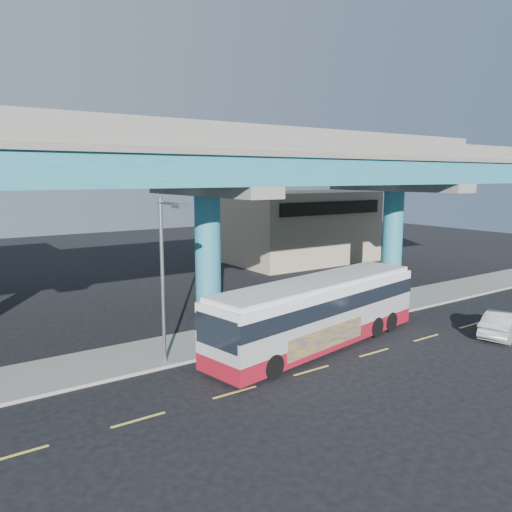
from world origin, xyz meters
TOP-DOWN VIEW (x-y plane):
  - ground at (0.00, 0.00)m, footprint 120.00×120.00m
  - sidewalk at (0.00, 5.50)m, footprint 70.00×4.00m
  - lane_markings at (-0.00, -0.30)m, footprint 58.00×0.12m
  - viaduct at (-0.00, 9.11)m, footprint 52.00×12.40m
  - building_beige at (18.00, 22.98)m, footprint 14.00×10.23m
  - transit_bus at (2.38, 1.99)m, footprint 13.61×5.18m
  - sedan at (11.61, -2.43)m, footprint 3.70×5.02m
  - street_lamp at (-5.06, 3.45)m, footprint 0.50×2.43m
  - stop_sign at (7.44, 4.18)m, footprint 0.69×0.39m

SIDE VIEW (x-z plane):
  - ground at x=0.00m, z-range 0.00..0.00m
  - lane_markings at x=0.00m, z-range 0.00..0.01m
  - sidewalk at x=0.00m, z-range 0.00..0.15m
  - sedan at x=11.61m, z-range 0.00..1.40m
  - transit_bus at x=2.38m, z-range 0.17..3.59m
  - stop_sign at x=7.44m, z-range 0.71..3.26m
  - building_beige at x=18.00m, z-range 0.01..7.01m
  - street_lamp at x=-5.06m, z-range 1.28..8.70m
  - viaduct at x=0.00m, z-range 3.29..14.99m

